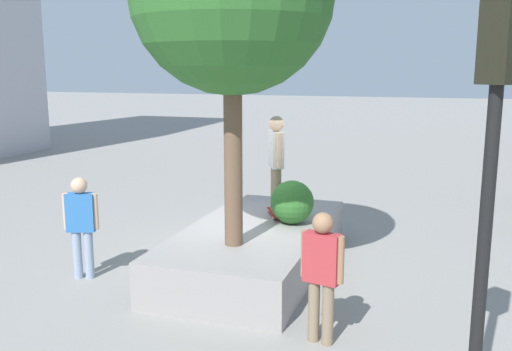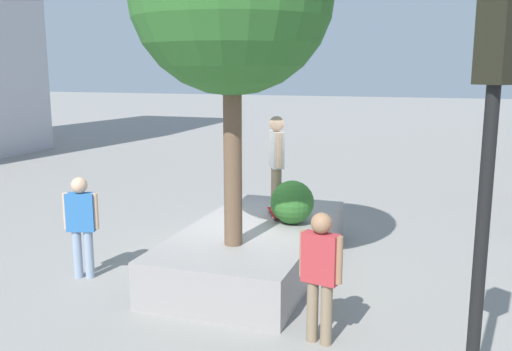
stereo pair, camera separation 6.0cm
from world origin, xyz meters
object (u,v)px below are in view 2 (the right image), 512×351
object	(u,v)px
skateboard	(276,213)
skateboarder	(276,157)
planter_ledge	(256,247)
traffic_light_corner	(491,137)
pedestrian_crossing	(81,220)
passerby_with_bag	(320,269)

from	to	relation	value
skateboard	skateboarder	bearing A→B (deg)	0.00
planter_ledge	traffic_light_corner	world-z (taller)	traffic_light_corner
traffic_light_corner	pedestrian_crossing	bearing A→B (deg)	-110.81
skateboard	traffic_light_corner	distance (m)	5.88
planter_ledge	skateboarder	bearing A→B (deg)	171.62
planter_ledge	passerby_with_bag	bearing A→B (deg)	34.82
planter_ledge	skateboard	distance (m)	0.91
traffic_light_corner	planter_ledge	bearing A→B (deg)	-137.33
skateboarder	traffic_light_corner	xyz separation A→B (m)	(4.45, 3.25, 1.02)
skateboarder	pedestrian_crossing	xyz separation A→B (m)	(2.22, -2.64, -0.84)
passerby_with_bag	pedestrian_crossing	size ratio (longest dim) A/B	1.00
passerby_with_bag	traffic_light_corner	bearing A→B (deg)	53.17
planter_ledge	skateboard	bearing A→B (deg)	171.62
skateboard	skateboarder	world-z (taller)	skateboarder
skateboard	pedestrian_crossing	bearing A→B (deg)	-50.01
planter_ledge	skateboarder	size ratio (longest dim) A/B	2.59
skateboard	passerby_with_bag	distance (m)	3.52
skateboarder	passerby_with_bag	size ratio (longest dim) A/B	1.05
skateboard	traffic_light_corner	size ratio (longest dim) A/B	0.20
skateboarder	passerby_with_bag	xyz separation A→B (m)	(3.16, 1.52, -0.84)
skateboard	skateboarder	xyz separation A→B (m)	(0.00, 0.00, 1.04)
planter_ledge	skateboard	size ratio (longest dim) A/B	5.69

